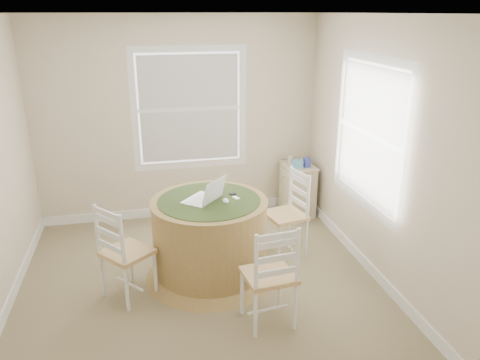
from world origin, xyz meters
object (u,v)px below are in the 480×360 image
object	(u,v)px
round_table	(210,235)
corner_chest	(297,189)
chair_right	(285,215)
chair_left	(127,252)
chair_near	(269,275)
laptop	(204,197)

from	to	relation	value
round_table	corner_chest	size ratio (longest dim) A/B	1.96
corner_chest	chair_right	bearing A→B (deg)	-117.82
chair_left	chair_near	distance (m)	1.38
round_table	chair_near	xyz separation A→B (m)	(0.37, -0.89, 0.02)
laptop	round_table	bearing A→B (deg)	125.10
chair_right	laptop	xyz separation A→B (m)	(-0.94, -0.28, 0.40)
round_table	chair_left	size ratio (longest dim) A/B	1.43
round_table	corner_chest	bearing A→B (deg)	25.48
chair_near	chair_right	distance (m)	1.29
chair_left	chair_right	bearing A→B (deg)	-113.12
round_table	chair_right	distance (m)	0.94
chair_near	chair_right	world-z (taller)	same
chair_right	corner_chest	xyz separation A→B (m)	(0.51, 1.05, -0.13)
chair_left	chair_right	world-z (taller)	same
chair_right	corner_chest	distance (m)	1.17
chair_near	round_table	bearing A→B (deg)	-73.60
chair_right	laptop	bearing A→B (deg)	-86.27
chair_right	laptop	size ratio (longest dim) A/B	1.94
chair_left	chair_near	xyz separation A→B (m)	(1.20, -0.68, 0.00)
round_table	corner_chest	distance (m)	1.94
chair_near	laptop	bearing A→B (deg)	-71.34
chair_left	chair_right	distance (m)	1.79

